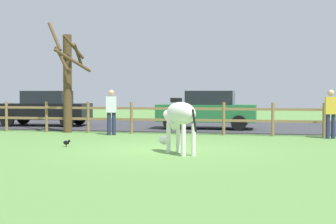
{
  "coord_description": "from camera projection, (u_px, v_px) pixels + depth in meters",
  "views": [
    {
      "loc": [
        3.31,
        -13.41,
        1.57
      ],
      "look_at": [
        0.03,
        0.81,
        0.99
      ],
      "focal_mm": 54.93,
      "sensor_mm": 36.0,
      "label": 1
    }
  ],
  "objects": [
    {
      "name": "parked_car_black",
      "position": [
        45.0,
        108.0,
        22.94
      ],
      "size": [
        4.14,
        2.17,
        1.56
      ],
      "color": "black",
      "rests_on": "parking_asphalt"
    },
    {
      "name": "visitor_left_of_tree",
      "position": [
        111.0,
        110.0,
        18.55
      ],
      "size": [
        0.4,
        0.29,
        1.64
      ],
      "color": "#232847",
      "rests_on": "ground_plane"
    },
    {
      "name": "ground_plane",
      "position": [
        160.0,
        150.0,
        13.86
      ],
      "size": [
        60.0,
        60.0,
        0.0
      ],
      "primitive_type": "plane",
      "color": "#5B8C42"
    },
    {
      "name": "parking_asphalt",
      "position": [
        210.0,
        126.0,
        22.92
      ],
      "size": [
        28.0,
        7.4,
        0.05
      ],
      "primitive_type": "cube",
      "color": "#38383D",
      "rests_on": "ground_plane"
    },
    {
      "name": "zebra",
      "position": [
        179.0,
        117.0,
        12.88
      ],
      "size": [
        1.41,
        1.58,
        1.41
      ],
      "color": "white",
      "rests_on": "ground_plane"
    },
    {
      "name": "paddock_fence",
      "position": [
        177.0,
        116.0,
        18.84
      ],
      "size": [
        20.89,
        0.11,
        1.19
      ],
      "color": "olive",
      "rests_on": "ground_plane"
    },
    {
      "name": "bare_tree",
      "position": [
        68.0,
        78.0,
        19.64
      ],
      "size": [
        1.82,
        1.53,
        4.24
      ],
      "color": "#513A23",
      "rests_on": "ground_plane"
    },
    {
      "name": "crow_on_grass",
      "position": [
        67.0,
        142.0,
        14.59
      ],
      "size": [
        0.21,
        0.1,
        0.2
      ],
      "color": "black",
      "rests_on": "ground_plane"
    },
    {
      "name": "visitor_right_of_tree",
      "position": [
        331.0,
        112.0,
        17.13
      ],
      "size": [
        0.38,
        0.26,
        1.64
      ],
      "color": "#232847",
      "rests_on": "ground_plane"
    },
    {
      "name": "parked_car_green",
      "position": [
        208.0,
        109.0,
        21.05
      ],
      "size": [
        4.05,
        1.98,
        1.56
      ],
      "color": "#236B38",
      "rests_on": "parking_asphalt"
    }
  ]
}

